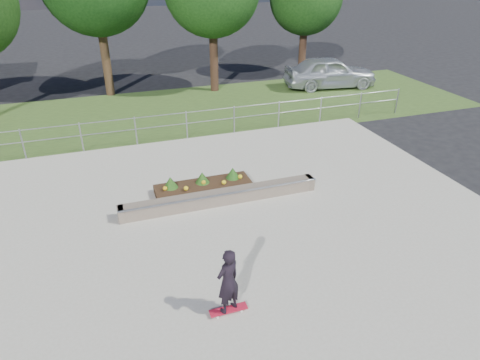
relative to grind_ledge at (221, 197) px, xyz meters
name	(u,v)px	position (x,y,z in m)	size (l,w,h in m)	color
ground	(251,244)	(0.17, -2.15, -0.26)	(120.00, 120.00, 0.00)	black
grass_verge	(171,113)	(0.17, 8.85, -0.25)	(30.00, 8.00, 0.02)	#345020
concrete_slab	(251,243)	(0.17, -2.15, -0.23)	(15.00, 15.00, 0.06)	#A3A091
fence	(186,122)	(0.17, 5.35, 0.51)	(20.06, 0.06, 1.20)	#94969C
grind_ledge	(221,197)	(0.00, 0.00, 0.00)	(6.00, 0.44, 0.43)	brown
planter_bed	(204,187)	(-0.32, 0.79, -0.02)	(3.00, 1.20, 0.61)	black
skateboarder	(228,282)	(-1.13, -4.28, 0.62)	(0.80, 0.55, 1.58)	white
parked_car	(330,72)	(9.45, 10.39, 0.60)	(2.03, 5.05, 1.72)	silver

